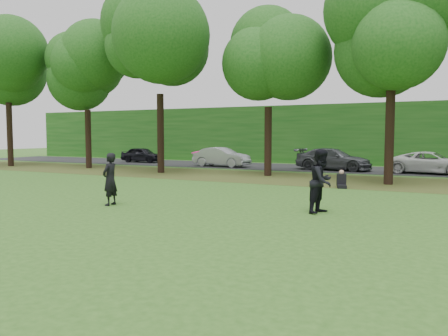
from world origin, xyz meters
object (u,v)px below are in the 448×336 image
player_left (110,179)px  player_right (322,181)px  seated_person (342,181)px  frisbee (195,152)px

player_left → player_right: (6.98, 1.84, 0.09)m
seated_person → frisbee: bearing=-128.7°
seated_person → player_left: bearing=-142.0°
player_left → frisbee: bearing=99.9°
player_left → seated_person: player_left is taller
player_left → frisbee: 3.24m
player_left → frisbee: (2.98, 0.80, 0.97)m
player_right → seated_person: size_ratio=2.43×
frisbee → seated_person: 8.74m
player_left → seated_person: 10.76m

